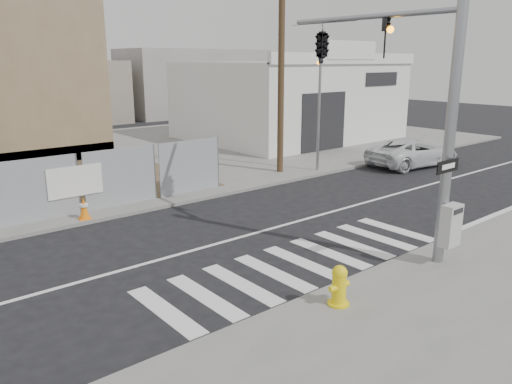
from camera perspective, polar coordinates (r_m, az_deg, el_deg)
ground at (r=14.71m, az=-1.57°, el=-5.14°), size 100.00×100.00×0.00m
sidewalk_far at (r=26.78m, az=-20.45°, el=3.21°), size 50.00×20.00×0.12m
signal_pole at (r=14.13m, az=11.87°, el=13.54°), size 0.96×5.87×7.00m
far_signal_pole at (r=22.70m, az=7.26°, el=10.82°), size 0.16×0.20×5.60m
concrete_wall_right at (r=26.28m, az=-22.21°, el=10.17°), size 5.50×1.30×8.00m
auto_shop at (r=32.90m, az=3.71°, el=10.46°), size 12.00×10.20×5.95m
utility_pole_right at (r=22.23m, az=2.91°, el=15.28°), size 1.60×0.28×10.00m
fire_hydrant at (r=10.55m, az=9.49°, el=-10.48°), size 0.56×0.56×0.86m
suv at (r=25.57m, az=17.49°, el=4.35°), size 5.09×2.85×1.35m
traffic_cone_d at (r=16.76m, az=-19.06°, el=-1.79°), size 0.42×0.42×0.70m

